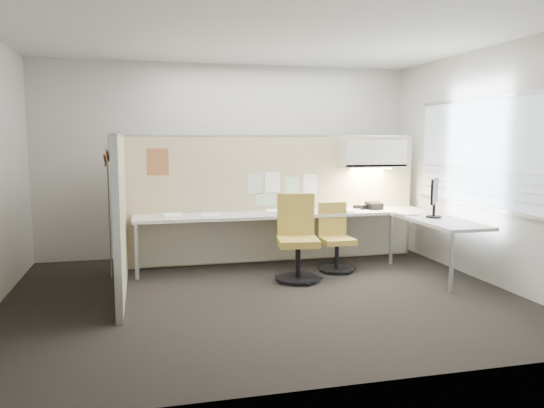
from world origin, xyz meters
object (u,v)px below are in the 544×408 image
object	(u,v)px
desk	(311,223)
chair_right	(335,240)
monitor	(434,195)
phone	(374,206)
chair_left	(297,241)

from	to	relation	value
desk	chair_right	distance (m)	0.40
desk	monitor	xyz separation A→B (m)	(1.37, -0.75, 0.41)
chair_right	monitor	size ratio (longest dim) A/B	1.79
phone	monitor	bearing A→B (deg)	-71.08
chair_right	monitor	bearing A→B (deg)	-24.09
chair_left	phone	xyz separation A→B (m)	(1.35, 0.74, 0.30)
chair_left	monitor	size ratio (longest dim) A/B	2.11
desk	phone	world-z (taller)	phone
monitor	phone	bearing A→B (deg)	61.43
desk	chair_left	world-z (taller)	chair_left
chair_left	monitor	distance (m)	1.83
monitor	phone	xyz separation A→B (m)	(-0.39, 0.93, -0.23)
desk	chair_right	size ratio (longest dim) A/B	4.60
phone	chair_left	bearing A→B (deg)	-155.09
chair_left	phone	distance (m)	1.56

